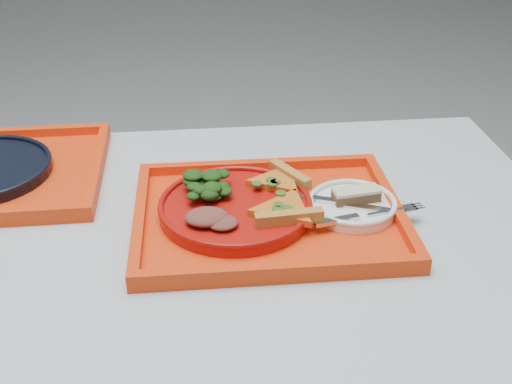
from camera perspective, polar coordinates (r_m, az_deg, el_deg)
The scene contains 11 objects.
table at distance 1.14m, azimuth -13.41°, elevation -6.75°, with size 1.60×0.80×0.75m.
tray_main at distance 1.09m, azimuth 1.10°, elevation -2.32°, with size 0.45×0.35×0.01m, color red.
dinner_plate at distance 1.09m, azimuth -1.83°, elevation -1.54°, with size 0.26×0.26×0.02m, color #A0100A.
side_plate at distance 1.11m, azimuth 8.54°, elevation -1.31°, with size 0.15×0.15×0.01m, color white.
pizza_slice_a at distance 1.06m, azimuth 2.57°, elevation -1.37°, with size 0.13×0.11×0.02m, color orange, non-canonical shape.
pizza_slice_b at distance 1.14m, azimuth 1.91°, elevation 1.14°, with size 0.11×0.10×0.02m, color orange, non-canonical shape.
salad_heap at distance 1.10m, azimuth -3.96°, elevation 0.69°, with size 0.09×0.08×0.04m, color black.
meat_portion at distance 1.03m, azimuth -4.41°, elevation -2.22°, with size 0.07×0.06×0.02m, color brown.
dessert_bar at distance 1.11m, azimuth 8.90°, elevation -0.25°, with size 0.08×0.04×0.02m.
knife at distance 1.10m, azimuth 8.37°, elevation -1.06°, with size 0.18×0.02×0.01m, color silver.
fork at distance 1.07m, azimuth 9.79°, elevation -2.02°, with size 0.18×0.02×0.01m, color silver.
Camera 1 is at (0.17, -0.90, 1.34)m, focal length 45.00 mm.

